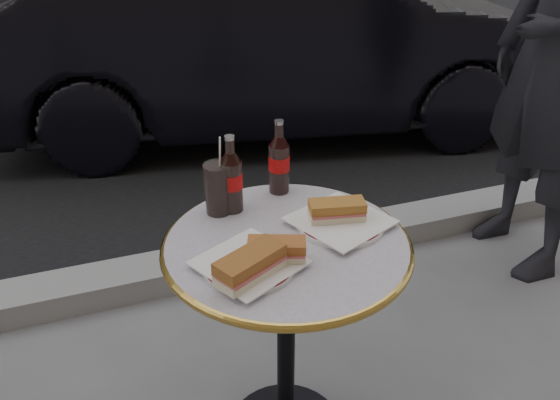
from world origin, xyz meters
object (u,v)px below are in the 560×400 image
object	(u,v)px
plate_left	(249,265)
cola_glass	(217,188)
bistro_table	(286,349)
plate_right	(340,223)
cola_bottle_right	(279,157)
parked_car	(276,38)
cola_bottle_left	(231,174)

from	to	relation	value
plate_left	cola_glass	size ratio (longest dim) A/B	1.52
bistro_table	plate_right	bearing A→B (deg)	7.62
bistro_table	cola_glass	distance (m)	0.49
bistro_table	cola_bottle_right	world-z (taller)	cola_bottle_right
parked_car	bistro_table	bearing A→B (deg)	172.47
cola_glass	plate_left	bearing A→B (deg)	-89.09
plate_left	cola_bottle_left	xyz separation A→B (m)	(0.03, 0.27, 0.10)
cola_bottle_right	cola_glass	distance (m)	0.20
plate_left	parked_car	size ratio (longest dim) A/B	0.06
plate_right	cola_glass	bearing A→B (deg)	148.57
plate_left	plate_right	size ratio (longest dim) A/B	0.95
cola_bottle_right	plate_right	bearing A→B (deg)	-69.16
plate_left	cola_glass	distance (m)	0.28
plate_left	cola_glass	xyz separation A→B (m)	(-0.00, 0.27, 0.07)
bistro_table	parked_car	world-z (taller)	parked_car
cola_bottle_right	plate_left	bearing A→B (deg)	-120.09
cola_bottle_left	cola_bottle_right	distance (m)	0.16
bistro_table	parked_car	bearing A→B (deg)	71.35
cola_bottle_right	parked_car	xyz separation A→B (m)	(0.76, 2.22, -0.20)
plate_right	cola_bottle_right	size ratio (longest dim) A/B	1.05
cola_bottle_left	parked_car	xyz separation A→B (m)	(0.92, 2.28, -0.20)
bistro_table	cola_glass	xyz separation A→B (m)	(-0.12, 0.19, 0.44)
bistro_table	cola_bottle_left	bearing A→B (deg)	114.24
plate_left	cola_bottle_left	world-z (taller)	cola_bottle_left
cola_glass	cola_bottle_left	bearing A→B (deg)	-1.48
cola_bottle_left	bistro_table	bearing A→B (deg)	-65.76
plate_left	cola_bottle_right	distance (m)	0.39
bistro_table	cola_bottle_right	distance (m)	0.54
parked_car	cola_bottle_left	bearing A→B (deg)	169.15
bistro_table	plate_right	xyz separation A→B (m)	(0.15, 0.02, 0.37)
plate_left	plate_right	xyz separation A→B (m)	(0.27, 0.10, 0.00)
cola_bottle_left	parked_car	distance (m)	2.46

